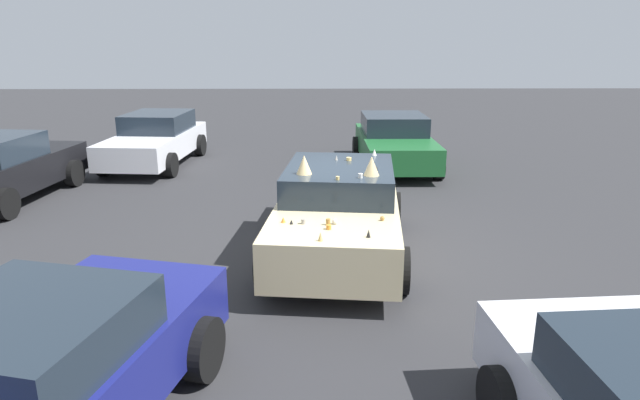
% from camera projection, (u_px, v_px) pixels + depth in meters
% --- Properties ---
extents(ground_plane, '(60.00, 60.00, 0.00)m').
position_uv_depth(ground_plane, '(338.00, 252.00, 9.10)').
color(ground_plane, '#2D2D30').
extents(art_car_decorated, '(4.67, 2.46, 1.70)m').
position_uv_depth(art_car_decorated, '(339.00, 209.00, 8.93)').
color(art_car_decorated, beige).
rests_on(art_car_decorated, ground).
extents(parked_sedan_behind_right, '(4.24, 2.04, 1.39)m').
position_uv_depth(parked_sedan_behind_right, '(394.00, 142.00, 14.90)').
color(parked_sedan_behind_right, '#1E602D').
rests_on(parked_sedan_behind_right, ground).
extents(parked_sedan_near_right, '(4.24, 2.63, 1.37)m').
position_uv_depth(parked_sedan_near_right, '(41.00, 377.00, 4.58)').
color(parked_sedan_near_right, navy).
rests_on(parked_sedan_near_right, ground).
extents(parked_sedan_near_left, '(4.45, 2.23, 1.39)m').
position_uv_depth(parked_sedan_near_left, '(156.00, 139.00, 15.23)').
color(parked_sedan_near_left, white).
rests_on(parked_sedan_near_left, ground).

